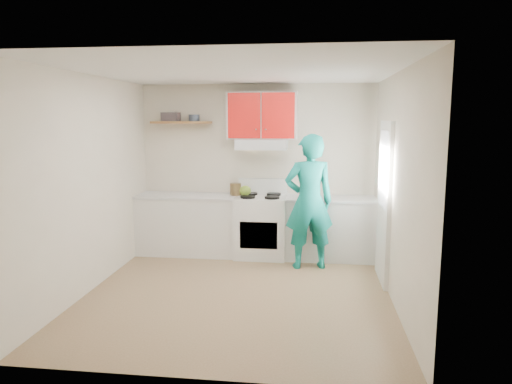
# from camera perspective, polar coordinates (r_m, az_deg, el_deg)

# --- Properties ---
(floor) EXTENTS (3.80, 3.80, 0.00)m
(floor) POSITION_cam_1_polar(r_m,az_deg,el_deg) (5.77, -2.19, -12.19)
(floor) COLOR brown
(floor) RESTS_ON ground
(ceiling) EXTENTS (3.60, 3.80, 0.04)m
(ceiling) POSITION_cam_1_polar(r_m,az_deg,el_deg) (5.41, -2.36, 14.47)
(ceiling) COLOR white
(ceiling) RESTS_ON floor
(back_wall) EXTENTS (3.60, 0.04, 2.60)m
(back_wall) POSITION_cam_1_polar(r_m,az_deg,el_deg) (7.30, 0.12, 2.82)
(back_wall) COLOR beige
(back_wall) RESTS_ON floor
(front_wall) EXTENTS (3.60, 0.04, 2.60)m
(front_wall) POSITION_cam_1_polar(r_m,az_deg,el_deg) (3.60, -7.13, -3.60)
(front_wall) COLOR beige
(front_wall) RESTS_ON floor
(left_wall) EXTENTS (0.04, 3.80, 2.60)m
(left_wall) POSITION_cam_1_polar(r_m,az_deg,el_deg) (5.99, -19.52, 0.96)
(left_wall) COLOR beige
(left_wall) RESTS_ON floor
(right_wall) EXTENTS (0.04, 3.80, 2.60)m
(right_wall) POSITION_cam_1_polar(r_m,az_deg,el_deg) (5.45, 16.76, 0.34)
(right_wall) COLOR beige
(right_wall) RESTS_ON floor
(door) EXTENTS (0.05, 0.85, 2.05)m
(door) POSITION_cam_1_polar(r_m,az_deg,el_deg) (6.17, 15.33, -1.22)
(door) COLOR white
(door) RESTS_ON floor
(door_glass) EXTENTS (0.01, 0.55, 0.95)m
(door_glass) POSITION_cam_1_polar(r_m,az_deg,el_deg) (6.11, 15.25, 2.72)
(door_glass) COLOR white
(door_glass) RESTS_ON door
(counter_left) EXTENTS (1.52, 0.60, 0.90)m
(counter_left) POSITION_cam_1_polar(r_m,az_deg,el_deg) (7.35, -8.26, -3.96)
(counter_left) COLOR silver
(counter_left) RESTS_ON floor
(counter_right) EXTENTS (1.32, 0.60, 0.90)m
(counter_right) POSITION_cam_1_polar(r_m,az_deg,el_deg) (7.11, 9.02, -4.43)
(counter_right) COLOR silver
(counter_right) RESTS_ON floor
(stove) EXTENTS (0.76, 0.65, 0.92)m
(stove) POSITION_cam_1_polar(r_m,az_deg,el_deg) (7.11, 0.60, -4.21)
(stove) COLOR white
(stove) RESTS_ON floor
(range_hood) EXTENTS (0.76, 0.44, 0.15)m
(range_hood) POSITION_cam_1_polar(r_m,az_deg,el_deg) (7.04, 0.72, 5.81)
(range_hood) COLOR silver
(range_hood) RESTS_ON back_wall
(upper_cabinets) EXTENTS (1.02, 0.33, 0.70)m
(upper_cabinets) POSITION_cam_1_polar(r_m,az_deg,el_deg) (7.09, 0.77, 9.27)
(upper_cabinets) COLOR red
(upper_cabinets) RESTS_ON back_wall
(shelf) EXTENTS (0.90, 0.30, 0.04)m
(shelf) POSITION_cam_1_polar(r_m,az_deg,el_deg) (7.34, -9.06, 8.37)
(shelf) COLOR brown
(shelf) RESTS_ON back_wall
(books) EXTENTS (0.27, 0.20, 0.13)m
(books) POSITION_cam_1_polar(r_m,az_deg,el_deg) (7.40, -10.34, 8.99)
(books) COLOR #3A3337
(books) RESTS_ON shelf
(tin) EXTENTS (0.21, 0.21, 0.10)m
(tin) POSITION_cam_1_polar(r_m,az_deg,el_deg) (7.28, -7.54, 8.94)
(tin) COLOR #333D4C
(tin) RESTS_ON shelf
(kettle) EXTENTS (0.20, 0.20, 0.15)m
(kettle) POSITION_cam_1_polar(r_m,az_deg,el_deg) (7.11, -1.33, 0.18)
(kettle) COLOR olive
(kettle) RESTS_ON stove
(crock) EXTENTS (0.21, 0.21, 0.20)m
(crock) POSITION_cam_1_polar(r_m,az_deg,el_deg) (7.14, -2.50, 0.25)
(crock) COLOR #4C3B21
(crock) RESTS_ON counter_left
(cutting_board) EXTENTS (0.31, 0.23, 0.02)m
(cutting_board) POSITION_cam_1_polar(r_m,az_deg,el_deg) (6.97, 6.05, -0.77)
(cutting_board) COLOR olive
(cutting_board) RESTS_ON counter_right
(silicone_mat) EXTENTS (0.36, 0.32, 0.01)m
(silicone_mat) POSITION_cam_1_polar(r_m,az_deg,el_deg) (7.02, 11.74, -0.90)
(silicone_mat) COLOR red
(silicone_mat) RESTS_ON counter_right
(person) EXTENTS (0.77, 0.59, 1.88)m
(person) POSITION_cam_1_polar(r_m,az_deg,el_deg) (6.52, 6.47, -1.20)
(person) COLOR #0D7B73
(person) RESTS_ON floor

